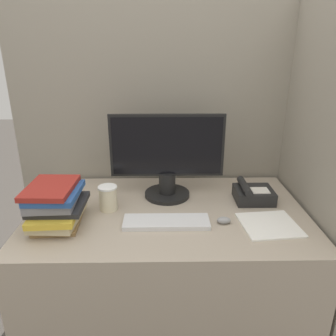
% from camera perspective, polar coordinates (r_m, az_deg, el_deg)
% --- Properties ---
extents(cubicle_panel_rear, '(1.71, 0.04, 1.78)m').
position_cam_1_polar(cubicle_panel_rear, '(1.93, -0.28, 1.92)').
color(cubicle_panel_rear, gray).
rests_on(cubicle_panel_rear, ground_plane).
extents(cubicle_panel_right, '(0.04, 0.86, 1.78)m').
position_cam_1_polar(cubicle_panel_right, '(1.71, 23.78, -2.53)').
color(cubicle_panel_right, gray).
rests_on(cubicle_panel_right, ground_plane).
extents(desk, '(1.31, 0.80, 0.77)m').
position_cam_1_polar(desk, '(1.79, -0.06, -18.25)').
color(desk, tan).
rests_on(desk, ground_plane).
extents(monitor, '(0.57, 0.23, 0.43)m').
position_cam_1_polar(monitor, '(1.64, 0.01, 1.45)').
color(monitor, black).
rests_on(monitor, desk).
extents(keyboard, '(0.38, 0.12, 0.02)m').
position_cam_1_polar(keyboard, '(1.46, -0.29, -9.37)').
color(keyboard, silver).
rests_on(keyboard, desk).
extents(mouse, '(0.06, 0.04, 0.03)m').
position_cam_1_polar(mouse, '(1.48, 9.69, -8.96)').
color(mouse, gray).
rests_on(mouse, desk).
extents(coffee_cup, '(0.09, 0.09, 0.12)m').
position_cam_1_polar(coffee_cup, '(1.58, -10.39, -5.15)').
color(coffee_cup, beige).
rests_on(coffee_cup, desk).
extents(book_stack, '(0.24, 0.31, 0.18)m').
position_cam_1_polar(book_stack, '(1.51, -18.96, -6.04)').
color(book_stack, olive).
rests_on(book_stack, desk).
extents(desk_telephone, '(0.19, 0.18, 0.10)m').
position_cam_1_polar(desk_telephone, '(1.71, 14.55, -4.38)').
color(desk_telephone, black).
rests_on(desk_telephone, desk).
extents(paper_pile, '(0.26, 0.25, 0.01)m').
position_cam_1_polar(paper_pile, '(1.52, 17.23, -9.44)').
color(paper_pile, white).
rests_on(paper_pile, desk).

